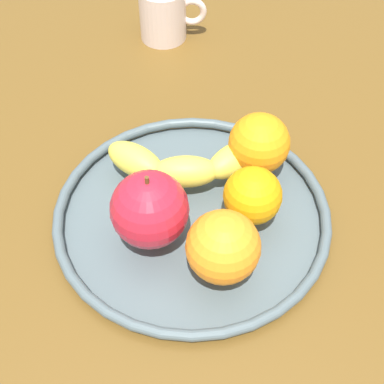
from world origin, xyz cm
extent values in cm
cube|color=brown|center=(0.00, 0.00, -2.00)|extent=(125.83, 125.83, 4.00)
cylinder|color=#4A585B|center=(0.00, 0.00, 0.30)|extent=(30.56, 30.56, 0.60)
torus|color=#4A585B|center=(0.00, 0.00, 1.20)|extent=(31.83, 31.83, 1.20)
ellipsoid|color=yellow|center=(-6.69, 5.89, 3.69)|extent=(8.61, 7.59, 3.77)
ellipsoid|color=yellow|center=(-0.76, 4.10, 3.69)|extent=(7.94, 3.94, 3.77)
ellipsoid|color=yellow|center=(5.09, 6.14, 3.69)|extent=(8.54, 7.76, 3.77)
ellipsoid|color=brown|center=(7.90, 8.29, 3.69)|extent=(3.19, 3.31, 2.64)
sphere|color=red|center=(-4.43, -3.42, 5.99)|extent=(8.38, 8.38, 8.38)
cylinder|color=#593819|center=(-4.43, -3.42, 10.38)|extent=(0.44, 0.44, 1.20)
sphere|color=orange|center=(7.89, 6.98, 5.45)|extent=(7.29, 7.29, 7.29)
sphere|color=orange|center=(3.10, -7.93, 5.62)|extent=(7.63, 7.63, 7.63)
sphere|color=orange|center=(6.60, -0.73, 5.05)|extent=(6.50, 6.50, 6.50)
cylinder|color=beige|center=(-4.52, 36.95, 4.03)|extent=(7.22, 7.22, 8.06)
torus|color=beige|center=(0.29, 36.95, 4.43)|extent=(4.55, 1.00, 4.55)
camera|label=1|loc=(-0.15, -39.97, 51.22)|focal=52.19mm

